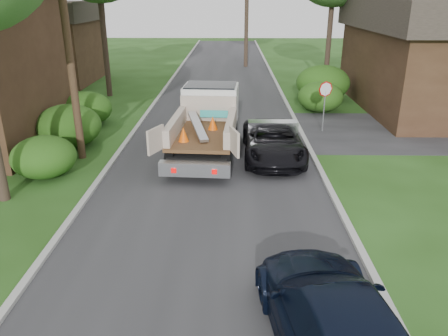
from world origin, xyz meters
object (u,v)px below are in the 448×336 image
Objects in this scene: utility_pole at (66,27)px; house_left_far at (44,41)px; stop_sign at (325,96)px; flatbed_truck at (208,117)px; black_pickup at (273,141)px; house_right at (446,54)px; navy_suv at (337,325)px.

utility_pole is 18.93m from house_left_far.
stop_sign is 0.36× the size of flatbed_truck.
utility_pole reaches higher than house_left_far.
black_pickup is at bearing -126.04° from stop_sign.
stop_sign is 0.48× the size of black_pickup.
black_pickup is at bearing -46.66° from house_left_far.
house_right is 1.88× the size of flatbed_truck.
flatbed_truck is at bearing -49.70° from house_left_far.
stop_sign is 22.81m from house_left_far.
navy_suv is (0.20, -10.82, 0.08)m from black_pickup.
house_right reaches higher than house_left_far.
utility_pole is at bearing -64.77° from house_left_far.
flatbed_truck is at bearing -155.45° from stop_sign.
house_left_far is 32.09m from navy_suv.
stop_sign reaches higher than navy_suv.
house_right reaches higher than flatbed_truck.
house_right is 15.41m from flatbed_truck.
black_pickup is (-2.80, -3.85, -1.06)m from stop_sign.
flatbed_truck is 3.11m from black_pickup.
stop_sign is at bearing 54.23° from black_pickup.
house_left_far is at bearing 133.86° from flatbed_truck.
utility_pole is 1.32× the size of house_left_far.
utility_pole is 20.66m from house_right.
house_right reaches higher than black_pickup.
black_pickup is (2.73, -1.32, -0.67)m from flatbed_truck.
house_left_far is 1.38× the size of navy_suv.
flatbed_truck reaches higher than black_pickup.
utility_pole reaches higher than navy_suv.
stop_sign is at bearing -34.81° from house_left_far.
navy_suv is (16.10, -27.67, -2.26)m from house_left_far.
house_left_far is 27.68m from house_right.
utility_pole is at bearing -160.28° from flatbed_truck.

